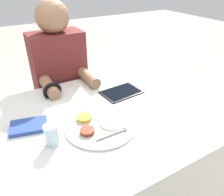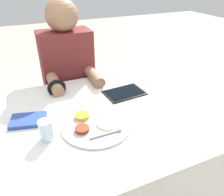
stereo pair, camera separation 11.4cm
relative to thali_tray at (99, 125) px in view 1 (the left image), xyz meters
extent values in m
cube|color=silver|center=(-0.01, 0.08, -0.36)|extent=(1.27, 0.91, 0.71)
cylinder|color=#B7BABF|center=(0.00, 0.00, 0.00)|extent=(0.34, 0.34, 0.01)
cylinder|color=gold|center=(-0.04, 0.07, 0.01)|extent=(0.07, 0.07, 0.02)
cylinder|color=maroon|center=(-0.07, -0.02, 0.01)|extent=(0.07, 0.07, 0.02)
cylinder|color=beige|center=(0.06, -0.02, 0.01)|extent=(0.12, 0.12, 0.01)
cylinder|color=#B7BABF|center=(0.01, -0.09, 0.01)|extent=(0.14, 0.01, 0.01)
sphere|color=#B7BABF|center=(0.08, -0.09, 0.01)|extent=(0.02, 0.02, 0.02)
cube|color=silver|center=(-0.29, 0.16, 0.00)|extent=(0.18, 0.15, 0.01)
cube|color=#28428E|center=(-0.29, 0.16, 0.00)|extent=(0.19, 0.15, 0.02)
cube|color=black|center=(0.27, 0.23, 0.00)|extent=(0.25, 0.18, 0.01)
cube|color=black|center=(0.27, 0.23, 0.00)|extent=(0.22, 0.16, 0.00)
cube|color=black|center=(0.03, 0.66, -0.50)|extent=(0.31, 0.22, 0.44)
cube|color=maroon|center=(0.03, 0.66, 0.01)|extent=(0.35, 0.20, 0.57)
sphere|color=#936B4C|center=(0.03, 0.66, 0.39)|extent=(0.21, 0.21, 0.21)
cylinder|color=#936B4C|center=(-0.10, 0.46, 0.03)|extent=(0.07, 0.23, 0.07)
cylinder|color=#936B4C|center=(0.16, 0.46, 0.03)|extent=(0.07, 0.23, 0.07)
torus|color=black|center=(-0.10, 0.39, 0.03)|extent=(0.11, 0.02, 0.11)
cylinder|color=silver|center=(-0.22, 0.00, 0.04)|extent=(0.06, 0.06, 0.09)
camera|label=1|loc=(-0.36, -0.74, 0.63)|focal=35.00mm
camera|label=2|loc=(-0.26, -0.79, 0.63)|focal=35.00mm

